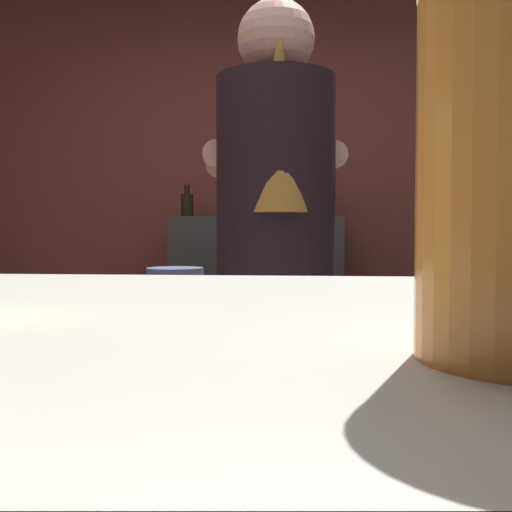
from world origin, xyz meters
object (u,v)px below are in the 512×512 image
Objects in this scene: mixing_bowl at (175,275)px; bottle_vinegar at (289,199)px; bartender at (276,261)px; bottle_soy at (267,202)px; bottle_olive_oil at (187,204)px; chefs_knife at (361,287)px; knife_block at (470,258)px; bottle_hot_sauce at (329,201)px.

mixing_bowl is 1.27m from bottle_vinegar.
bartender reaches higher than mixing_bowl.
bottle_vinegar is (0.41, 1.15, 0.36)m from mixing_bowl.
bottle_soy is 0.46m from bottle_olive_oil.
bartender is 1.70m from bottle_soy.
bottle_vinegar is at bearing 104.84° from chefs_knife.
knife_block is 1.39× the size of bottle_olive_oil.
knife_block reaches higher than chefs_knife.
bottle_hot_sauce is (-0.06, 1.30, 0.37)m from chefs_knife.
bottle_vinegar is at bearing 70.65° from mixing_bowl.
knife_block is at bearing -62.33° from bartender.
bottle_vinegar is (-0.01, 1.68, 0.27)m from bartender.
bottle_soy is 0.95× the size of bottle_hot_sauce.
knife_block is 1.16× the size of bottle_hot_sauce.
bottle_vinegar is at bearing 119.62° from knife_block.
bottle_soy is at bearing 4.01° from bottle_olive_oil.
mixing_bowl is at bearing -80.81° from bottle_olive_oil.
bottle_vinegar is at bearing -172.74° from bottle_hot_sauce.
bottle_hot_sauce reaches higher than mixing_bowl.
bottle_olive_oil is (-0.87, 1.24, 0.35)m from chefs_knife.
mixing_bowl is 0.82× the size of bottle_vinegar.
mixing_bowl is 1.00× the size of bottle_soy.
bartender is at bearing -85.43° from bottle_soy.
bottle_soy is at bearing -174.51° from bottle_hot_sauce.
bottle_vinegar reaches higher than bottle_olive_oil.
chefs_knife is 1.35m from bottle_hot_sauce.
chefs_knife is (0.69, -0.12, -0.03)m from mixing_bowl.
bartender is 8.10× the size of mixing_bowl.
bottle_olive_oil is at bearing -175.99° from bottle_soy.
bottle_vinegar reaches higher than mixing_bowl.
bottle_olive_oil is 0.81m from bottle_hot_sauce.
bottle_soy reaches higher than chefs_knife.
bottle_soy is (0.28, 1.15, 0.34)m from mixing_bowl.
chefs_knife is 1.55m from bottle_olive_oil.
knife_block is at bearing 12.86° from chefs_knife.
bartender is 8.07× the size of bottle_soy.
bottle_olive_oil reaches higher than mixing_bowl.
chefs_knife is at bearing -42.37° from bartender.
mixing_bowl is 1.18m from bottle_olive_oil.
mixing_bowl is 0.91× the size of chefs_knife.
bottle_hot_sauce is (-0.46, 1.23, 0.27)m from knife_block.
chefs_knife is 0.90× the size of bottle_vinegar.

